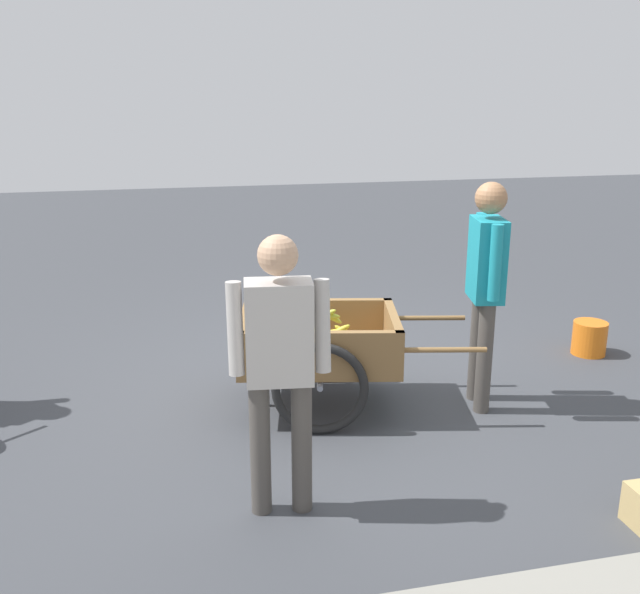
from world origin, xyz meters
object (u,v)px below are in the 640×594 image
Objects in this scene: fruit_cart at (319,349)px; vendor_person at (486,276)px; bystander_person at (279,354)px; plastic_bucket at (589,338)px.

vendor_person reaches higher than fruit_cart.
fruit_cart is at bearing -111.55° from bystander_person.
fruit_cart is at bearing 11.39° from plastic_bucket.
plastic_bucket is (-2.50, -0.50, -0.29)m from fruit_cart.
vendor_person is 1.77m from plastic_bucket.
bystander_person is at bearing 31.93° from vendor_person.
bystander_person is (1.62, 1.01, -0.06)m from vendor_person.
fruit_cart is at bearing -11.77° from vendor_person.
vendor_person is at bearing -148.07° from bystander_person.
fruit_cart reaches higher than plastic_bucket.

